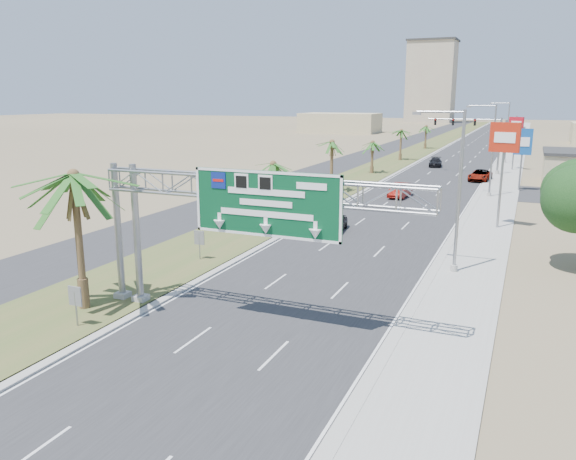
# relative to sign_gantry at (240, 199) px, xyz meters

# --- Properties ---
(ground) EXTENTS (600.00, 600.00, 0.00)m
(ground) POSITION_rel_sign_gantry_xyz_m (1.06, -9.93, -6.06)
(ground) COLOR #8C7A59
(ground) RESTS_ON ground
(road) EXTENTS (12.00, 300.00, 0.02)m
(road) POSITION_rel_sign_gantry_xyz_m (1.06, 100.07, -6.05)
(road) COLOR #28282B
(road) RESTS_ON ground
(sidewalk_right) EXTENTS (4.00, 300.00, 0.10)m
(sidewalk_right) POSITION_rel_sign_gantry_xyz_m (9.56, 100.07, -6.01)
(sidewalk_right) COLOR #9E9B93
(sidewalk_right) RESTS_ON ground
(median_grass) EXTENTS (7.00, 300.00, 0.12)m
(median_grass) POSITION_rel_sign_gantry_xyz_m (-8.94, 100.07, -6.00)
(median_grass) COLOR #455A27
(median_grass) RESTS_ON ground
(opposing_road) EXTENTS (8.00, 300.00, 0.02)m
(opposing_road) POSITION_rel_sign_gantry_xyz_m (-15.94, 100.07, -6.05)
(opposing_road) COLOR #28282B
(opposing_road) RESTS_ON ground
(sign_gantry) EXTENTS (16.75, 1.24, 7.50)m
(sign_gantry) POSITION_rel_sign_gantry_xyz_m (0.00, 0.00, 0.00)
(sign_gantry) COLOR gray
(sign_gantry) RESTS_ON ground
(palm_near) EXTENTS (5.70, 5.70, 8.35)m
(palm_near) POSITION_rel_sign_gantry_xyz_m (-8.14, -1.93, 0.87)
(palm_near) COLOR brown
(palm_near) RESTS_ON ground
(palm_row_b) EXTENTS (3.99, 3.99, 5.95)m
(palm_row_b) POSITION_rel_sign_gantry_xyz_m (-8.44, 22.07, -1.16)
(palm_row_b) COLOR brown
(palm_row_b) RESTS_ON ground
(palm_row_c) EXTENTS (3.99, 3.99, 6.75)m
(palm_row_c) POSITION_rel_sign_gantry_xyz_m (-8.44, 38.07, -0.39)
(palm_row_c) COLOR brown
(palm_row_c) RESTS_ON ground
(palm_row_d) EXTENTS (3.99, 3.99, 5.45)m
(palm_row_d) POSITION_rel_sign_gantry_xyz_m (-8.44, 56.07, -1.64)
(palm_row_d) COLOR brown
(palm_row_d) RESTS_ON ground
(palm_row_e) EXTENTS (3.99, 3.99, 6.15)m
(palm_row_e) POSITION_rel_sign_gantry_xyz_m (-8.44, 75.07, -0.97)
(palm_row_e) COLOR brown
(palm_row_e) RESTS_ON ground
(palm_row_f) EXTENTS (3.99, 3.99, 5.75)m
(palm_row_f) POSITION_rel_sign_gantry_xyz_m (-8.44, 100.07, -1.35)
(palm_row_f) COLOR brown
(palm_row_f) RESTS_ON ground
(streetlight_near) EXTENTS (3.27, 0.44, 10.00)m
(streetlight_near) POSITION_rel_sign_gantry_xyz_m (8.36, 12.07, -1.36)
(streetlight_near) COLOR gray
(streetlight_near) RESTS_ON ground
(streetlight_mid) EXTENTS (3.27, 0.44, 10.00)m
(streetlight_mid) POSITION_rel_sign_gantry_xyz_m (8.36, 42.07, -1.36)
(streetlight_mid) COLOR gray
(streetlight_mid) RESTS_ON ground
(streetlight_far) EXTENTS (3.27, 0.44, 10.00)m
(streetlight_far) POSITION_rel_sign_gantry_xyz_m (8.36, 78.07, -1.36)
(streetlight_far) COLOR gray
(streetlight_far) RESTS_ON ground
(signal_mast) EXTENTS (10.28, 0.71, 8.00)m
(signal_mast) POSITION_rel_sign_gantry_xyz_m (6.23, 62.05, -1.21)
(signal_mast) COLOR gray
(signal_mast) RESTS_ON ground
(median_signback_a) EXTENTS (0.75, 0.08, 2.08)m
(median_signback_a) POSITION_rel_sign_gantry_xyz_m (-6.74, -3.93, -4.61)
(median_signback_a) COLOR gray
(median_signback_a) RESTS_ON ground
(median_signback_b) EXTENTS (0.75, 0.08, 2.08)m
(median_signback_b) POSITION_rel_sign_gantry_xyz_m (-7.44, 8.07, -4.61)
(median_signback_b) COLOR gray
(median_signback_b) RESTS_ON ground
(tower_distant) EXTENTS (20.00, 16.00, 35.00)m
(tower_distant) POSITION_rel_sign_gantry_xyz_m (-30.94, 240.07, 11.44)
(tower_distant) COLOR tan
(tower_distant) RESTS_ON ground
(building_distant_left) EXTENTS (24.00, 14.00, 6.00)m
(building_distant_left) POSITION_rel_sign_gantry_xyz_m (-43.94, 150.07, -3.06)
(building_distant_left) COLOR tan
(building_distant_left) RESTS_ON ground
(car_left_lane) EXTENTS (2.04, 4.09, 1.34)m
(car_left_lane) POSITION_rel_sign_gantry_xyz_m (-1.88, 19.95, -5.39)
(car_left_lane) COLOR black
(car_left_lane) RESTS_ON ground
(car_mid_lane) EXTENTS (1.88, 4.77, 1.54)m
(car_mid_lane) POSITION_rel_sign_gantry_xyz_m (-0.44, 38.02, -5.28)
(car_mid_lane) COLOR maroon
(car_mid_lane) RESTS_ON ground
(car_right_lane) EXTENTS (2.95, 5.48, 1.46)m
(car_right_lane) POSITION_rel_sign_gantry_xyz_m (6.56, 54.60, -5.33)
(car_right_lane) COLOR gray
(car_right_lane) RESTS_ON ground
(car_far) EXTENTS (2.50, 4.96, 1.38)m
(car_far) POSITION_rel_sign_gantry_xyz_m (-1.36, 68.43, -5.37)
(car_far) COLOR black
(car_far) RESTS_ON ground
(pole_sign_red_near) EXTENTS (2.40, 0.89, 8.95)m
(pole_sign_red_near) POSITION_rel_sign_gantry_xyz_m (10.32, 26.19, 0.98)
(pole_sign_red_near) COLOR gray
(pole_sign_red_near) RESTS_ON ground
(pole_sign_blue) EXTENTS (2.00, 0.36, 7.45)m
(pole_sign_blue) POSITION_rel_sign_gantry_xyz_m (11.48, 47.81, -0.59)
(pole_sign_blue) COLOR gray
(pole_sign_blue) RESTS_ON ground
(pole_sign_red_far) EXTENTS (2.12, 1.20, 8.12)m
(pole_sign_red_far) POSITION_rel_sign_gantry_xyz_m (10.06, 68.49, 0.34)
(pole_sign_red_far) COLOR gray
(pole_sign_red_far) RESTS_ON ground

